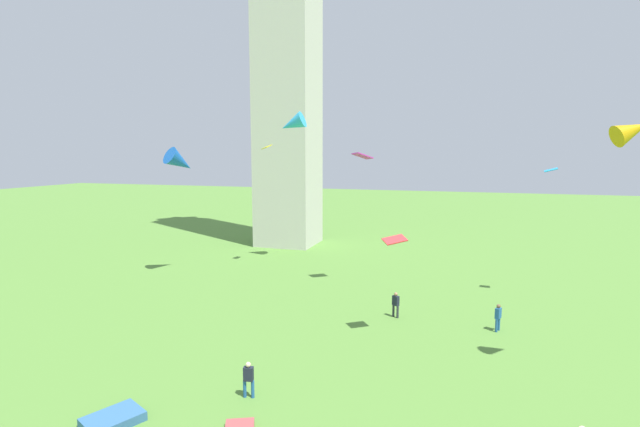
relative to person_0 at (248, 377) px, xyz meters
The scene contains 11 objects.
person_0 is the anchor object (origin of this frame).
person_2 15.19m from the person_0, 46.18° to the left, with size 0.40×0.48×1.61m.
person_3 12.38m from the person_0, 68.48° to the left, with size 0.48×0.44×1.61m.
kite_flying_0 18.94m from the person_0, 20.69° to the left, with size 1.83×1.37×1.42m.
kite_flying_1 19.64m from the person_0, 86.47° to the left, with size 1.64×1.60×0.55m.
kite_flying_2 27.18m from the person_0, 106.05° to the left, with size 2.60×1.61×2.21m.
kite_flying_3 23.28m from the person_0, 130.32° to the left, with size 2.59×3.10×2.46m.
kite_flying_4 10.67m from the person_0, 59.66° to the left, with size 1.47×1.31×0.47m.
kite_flying_5 24.43m from the person_0, 52.57° to the left, with size 0.89×0.70×0.35m.
kite_flying_6 24.84m from the person_0, 111.40° to the left, with size 0.77×1.05×0.47m.
kite_bundle_1 5.30m from the person_0, 141.03° to the right, with size 2.05×1.44×0.36m, color #336593.
Camera 1 is at (7.04, -9.20, 10.23)m, focal length 26.05 mm.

